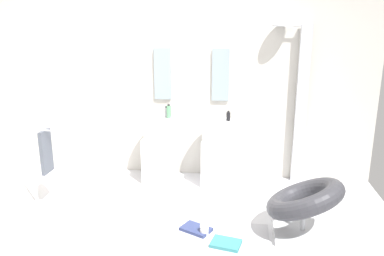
{
  "coord_description": "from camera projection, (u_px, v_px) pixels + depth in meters",
  "views": [
    {
      "loc": [
        0.69,
        -3.42,
        2.04
      ],
      "look_at": [
        0.15,
        0.55,
        0.95
      ],
      "focal_mm": 35.59,
      "sensor_mm": 36.0,
      "label": 1
    }
  ],
  "objects": [
    {
      "name": "magazine_teal",
      "position": [
        226.0,
        243.0,
        3.62
      ],
      "size": [
        0.31,
        0.26,
        0.03
      ],
      "primitive_type": "cube",
      "rotation": [
        0.0,
        0.0,
        -0.21
      ],
      "color": "teal",
      "rests_on": "area_rug"
    },
    {
      "name": "towel_rack",
      "position": [
        44.0,
        153.0,
        4.31
      ],
      "size": [
        0.37,
        0.22,
        0.95
      ],
      "color": "#B7BABF",
      "rests_on": "ground_plane"
    },
    {
      "name": "pedestal_sink_right",
      "position": [
        218.0,
        152.0,
        4.96
      ],
      "size": [
        0.4,
        0.4,
        0.96
      ],
      "color": "white",
      "rests_on": "ground_plane"
    },
    {
      "name": "shower_column",
      "position": [
        300.0,
        102.0,
        4.88
      ],
      "size": [
        0.49,
        0.24,
        2.05
      ],
      "color": "#B7BABF",
      "rests_on": "ground_plane"
    },
    {
      "name": "soap_bottle_green",
      "position": [
        169.0,
        112.0,
        4.92
      ],
      "size": [
        0.06,
        0.06,
        0.19
      ],
      "color": "#59996B",
      "rests_on": "pedestal_sink_left"
    },
    {
      "name": "area_rug",
      "position": [
        216.0,
        238.0,
        3.76
      ],
      "size": [
        1.05,
        0.64,
        0.01
      ],
      "primitive_type": "cube",
      "color": "#B2B2B7",
      "rests_on": "ground_plane"
    },
    {
      "name": "soap_bottle_grey",
      "position": [
        167.0,
        112.0,
        4.99
      ],
      "size": [
        0.06,
        0.06,
        0.15
      ],
      "color": "#99999E",
      "rests_on": "pedestal_sink_left"
    },
    {
      "name": "ground_plane",
      "position": [
        170.0,
        233.0,
        3.9
      ],
      "size": [
        4.8,
        3.6,
        0.04
      ],
      "primitive_type": "cube",
      "color": "silver"
    },
    {
      "name": "magazine_navy",
      "position": [
        196.0,
        229.0,
        3.87
      ],
      "size": [
        0.35,
        0.3,
        0.03
      ],
      "primitive_type": "cube",
      "rotation": [
        0.0,
        0.0,
        -0.46
      ],
      "color": "navy",
      "rests_on": "area_rug"
    },
    {
      "name": "soap_bottle_black",
      "position": [
        228.0,
        116.0,
        4.81
      ],
      "size": [
        0.05,
        0.05,
        0.13
      ],
      "color": "black",
      "rests_on": "pedestal_sink_right"
    },
    {
      "name": "coffee_mug",
      "position": [
        204.0,
        230.0,
        3.79
      ],
      "size": [
        0.09,
        0.09,
        0.1
      ],
      "primitive_type": "cylinder",
      "color": "white",
      "rests_on": "area_rug"
    },
    {
      "name": "pedestal_sink_left",
      "position": [
        159.0,
        149.0,
        5.06
      ],
      "size": [
        0.4,
        0.4,
        0.96
      ],
      "color": "white",
      "rests_on": "ground_plane"
    },
    {
      "name": "vanity_mirror_left",
      "position": [
        162.0,
        74.0,
        5.08
      ],
      "size": [
        0.22,
        0.03,
        0.68
      ],
      "primitive_type": "cube",
      "color": "#8C9EA8"
    },
    {
      "name": "lounge_chair",
      "position": [
        304.0,
        203.0,
        3.73
      ],
      "size": [
        1.03,
        1.03,
        0.65
      ],
      "color": "#B7BABF",
      "rests_on": "ground_plane"
    },
    {
      "name": "vanity_mirror_right",
      "position": [
        221.0,
        75.0,
        4.98
      ],
      "size": [
        0.22,
        0.03,
        0.68
      ],
      "primitive_type": "cube",
      "color": "#8C9EA8"
    },
    {
      "name": "rear_partition",
      "position": [
        192.0,
        81.0,
        5.13
      ],
      "size": [
        4.8,
        0.1,
        2.6
      ],
      "primitive_type": "cube",
      "color": "beige",
      "rests_on": "ground_plane"
    }
  ]
}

